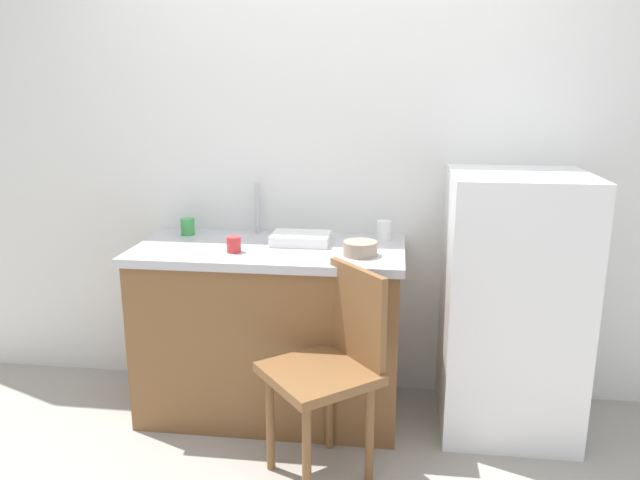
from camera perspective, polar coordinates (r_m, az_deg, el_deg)
name	(u,v)px	position (r m, az deg, el deg)	size (l,w,h in m)	color
back_wall	(332,151)	(3.15, 1.16, 8.31)	(4.80, 0.10, 2.56)	silver
cabinet_base	(271,333)	(3.07, -4.57, -8.69)	(1.25, 0.60, 0.82)	brown
countertop	(270,250)	(2.93, -4.73, -0.94)	(1.29, 0.64, 0.04)	#B7B7BC
faucet	(257,208)	(3.16, -5.88, 2.99)	(0.02, 0.02, 0.27)	#B7B7BC
refrigerator	(511,304)	(2.99, 17.46, -5.74)	(0.61, 0.59, 1.23)	white
chair	(332,364)	(2.54, 1.10, -11.49)	(0.56, 0.56, 0.89)	brown
dish_tray	(301,239)	(2.95, -1.81, 0.13)	(0.28, 0.20, 0.05)	white
terracotta_bowl	(360,248)	(2.75, 3.79, -0.80)	(0.15, 0.15, 0.06)	gray
cup_red	(234,244)	(2.83, -8.08, -0.41)	(0.07, 0.07, 0.07)	red
cup_green	(188,227)	(3.20, -12.28, 1.24)	(0.07, 0.07, 0.08)	green
cup_white	(384,231)	(3.03, 6.01, 0.88)	(0.07, 0.07, 0.10)	white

